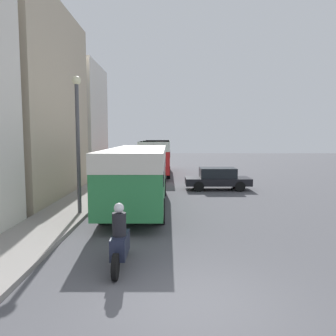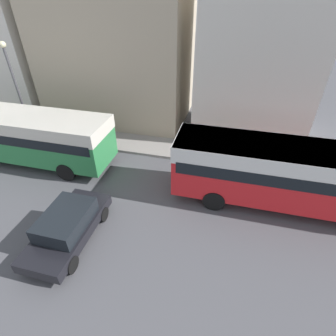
# 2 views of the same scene
# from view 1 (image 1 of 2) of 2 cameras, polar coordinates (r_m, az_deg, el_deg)

# --- Properties ---
(ground_plane) EXTENTS (120.00, 120.00, 0.00)m
(ground_plane) POSITION_cam_1_polar(r_m,az_deg,el_deg) (7.24, 4.42, -22.72)
(ground_plane) COLOR #515156
(building_midblock) EXTENTS (6.21, 9.68, 10.52)m
(building_midblock) POSITION_cam_1_polar(r_m,az_deg,el_deg) (20.42, -26.09, 10.13)
(building_midblock) COLOR #BCAD93
(building_midblock) RESTS_ON ground_plane
(building_far_terrace) EXTENTS (5.04, 6.76, 9.25)m
(building_far_terrace) POSITION_cam_1_polar(r_m,az_deg,el_deg) (28.77, -16.93, 7.70)
(building_far_terrace) COLOR silver
(building_far_terrace) RESTS_ON ground_plane
(bus_lead) EXTENTS (2.60, 9.76, 2.86)m
(bus_lead) POSITION_cam_1_polar(r_m,az_deg,el_deg) (15.77, -5.44, -0.14)
(bus_lead) COLOR #2D8447
(bus_lead) RESTS_ON ground_plane
(bus_following) EXTENTS (2.50, 10.43, 3.02)m
(bus_following) POSITION_cam_1_polar(r_m,az_deg,el_deg) (29.56, -2.33, 2.70)
(bus_following) COLOR red
(bus_following) RESTS_ON ground_plane
(motorcycle_behind_lead) EXTENTS (0.39, 2.24, 1.73)m
(motorcycle_behind_lead) POSITION_cam_1_polar(r_m,az_deg,el_deg) (8.83, -8.64, -12.61)
(motorcycle_behind_lead) COLOR #1E2338
(motorcycle_behind_lead) RESTS_ON ground_plane
(car_crossing) EXTENTS (4.13, 1.86, 1.41)m
(car_crossing) POSITION_cam_1_polar(r_m,az_deg,el_deg) (21.32, 8.36, -1.76)
(car_crossing) COLOR black
(car_crossing) RESTS_ON ground_plane
(pedestrian_near_curb) EXTENTS (0.38, 0.38, 1.70)m
(pedestrian_near_curb) POSITION_cam_1_polar(r_m,az_deg,el_deg) (26.76, -10.15, 0.29)
(pedestrian_near_curb) COLOR #232838
(pedestrian_near_curb) RESTS_ON sidewalk
(lamp_post) EXTENTS (0.36, 0.36, 5.77)m
(lamp_post) POSITION_cam_1_polar(r_m,az_deg,el_deg) (14.37, -15.71, 5.98)
(lamp_post) COLOR #47474C
(lamp_post) RESTS_ON sidewalk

